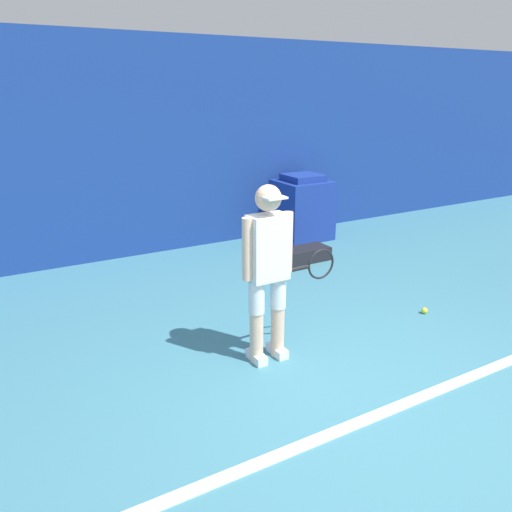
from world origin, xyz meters
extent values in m
plane|color=teal|center=(0.00, 0.00, 0.00)|extent=(24.00, 24.00, 0.00)
cube|color=navy|center=(0.00, 4.51, 1.51)|extent=(24.00, 0.10, 3.02)
cube|color=white|center=(0.00, -0.12, 0.01)|extent=(21.60, 0.10, 0.01)
cylinder|color=beige|center=(-0.41, 1.01, 0.24)|extent=(0.12, 0.12, 0.47)
cylinder|color=white|center=(-0.41, 1.01, 0.62)|extent=(0.14, 0.14, 0.29)
cube|color=white|center=(-0.41, 1.01, 0.04)|extent=(0.10, 0.24, 0.08)
cylinder|color=beige|center=(-0.19, 1.01, 0.24)|extent=(0.12, 0.12, 0.47)
cylinder|color=white|center=(-0.19, 1.01, 0.62)|extent=(0.14, 0.14, 0.29)
cube|color=white|center=(-0.19, 1.01, 0.04)|extent=(0.10, 0.24, 0.08)
cube|color=white|center=(-0.30, 1.01, 1.04)|extent=(0.34, 0.20, 0.56)
sphere|color=beige|center=(-0.30, 1.01, 1.47)|extent=(0.22, 0.22, 0.22)
cube|color=white|center=(-0.30, 0.91, 1.49)|extent=(0.18, 0.12, 0.02)
cylinder|color=beige|center=(-0.50, 1.01, 1.06)|extent=(0.09, 0.09, 0.53)
cylinder|color=beige|center=(-0.10, 1.01, 1.06)|extent=(0.09, 0.09, 0.53)
cylinder|color=black|center=(0.02, 1.01, 0.80)|extent=(0.24, 0.03, 0.03)
torus|color=black|center=(0.27, 1.01, 0.80)|extent=(0.29, 0.02, 0.29)
sphere|color=#D1E533|center=(1.66, 0.97, 0.03)|extent=(0.07, 0.07, 0.07)
cube|color=navy|center=(2.16, 4.03, 0.47)|extent=(0.80, 0.77, 0.93)
cube|color=navy|center=(2.16, 4.03, 0.98)|extent=(0.56, 0.54, 0.10)
cube|color=black|center=(1.49, 3.05, 0.09)|extent=(0.80, 0.34, 0.19)
cylinder|color=#33ADD6|center=(1.62, 3.87, 0.12)|extent=(0.07, 0.07, 0.25)
cylinder|color=black|center=(1.62, 3.87, 0.26)|extent=(0.04, 0.04, 0.02)
camera|label=1|loc=(-2.36, -2.40, 2.30)|focal=35.00mm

